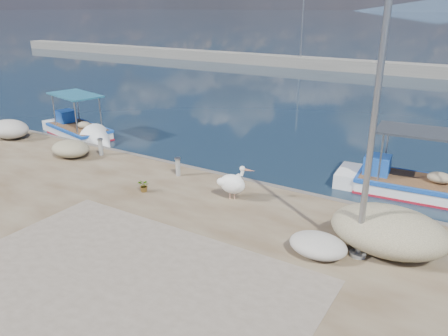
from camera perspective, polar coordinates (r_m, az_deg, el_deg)
ground at (r=13.40m, az=-8.72°, el=-10.09°), size 1400.00×1400.00×0.00m
quay_patch at (r=10.76m, az=-15.28°, el=-15.92°), size 9.00×7.00×0.01m
breakwater at (r=49.63m, az=23.07°, el=11.75°), size 120.00×2.20×7.50m
boat_left at (r=25.38m, az=-18.42°, el=4.46°), size 5.92×3.10×2.72m
boat_right at (r=18.14m, az=23.61°, el=-2.44°), size 6.18×2.45×2.91m
pelican at (r=14.85m, az=1.17°, el=-2.02°), size 1.29×0.90×1.23m
lamp_post at (r=11.12m, az=18.80°, el=3.92°), size 0.44×0.96×7.00m
bollard_near at (r=17.08m, az=-6.04°, el=0.28°), size 0.24×0.24×0.73m
bollard_far at (r=20.11m, az=-15.84°, el=2.77°), size 0.25×0.25×0.76m
potted_plant at (r=15.81m, az=-10.38°, el=-2.27°), size 0.46×0.40×0.47m
net_pile_c at (r=12.59m, az=20.69°, el=-7.66°), size 3.09×2.21×1.21m
net_pile_d at (r=12.01m, az=12.17°, el=-9.84°), size 1.56×1.17×0.59m
net_pile_b at (r=20.34m, az=-19.41°, el=2.39°), size 1.81×1.41×0.70m
net_pile_a at (r=24.44m, az=-26.26°, el=4.59°), size 2.21×1.61×0.90m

